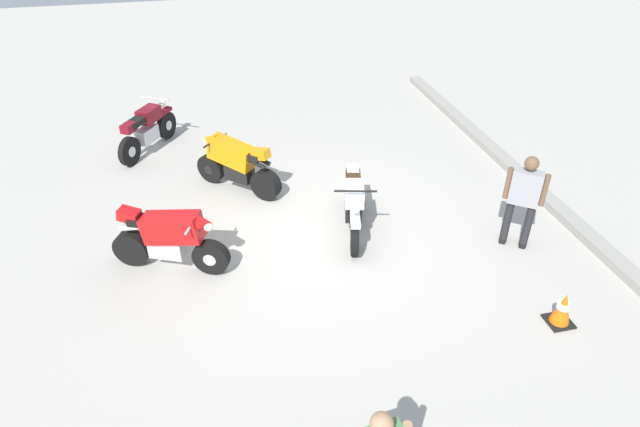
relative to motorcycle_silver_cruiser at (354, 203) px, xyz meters
The scene contains 8 objects.
ground_plane 0.86m from the motorcycle_silver_cruiser, 87.26° to the right, with size 40.00×40.00×0.00m, color #B7B2A8.
curb_edge 3.94m from the motorcycle_silver_cruiser, 89.52° to the left, with size 14.00×0.30×0.15m, color #9C978F.
motorcycle_silver_cruiser is the anchor object (origin of this frame).
motorcycle_red_sportbike 3.18m from the motorcycle_silver_cruiser, 82.40° to the right, with size 1.02×1.86×1.14m.
motorcycle_maroon_cruiser 5.43m from the motorcycle_silver_cruiser, 137.67° to the right, with size 1.84×1.21×1.09m.
motorcycle_orange_sportbike 2.63m from the motorcycle_silver_cruiser, 134.42° to the right, with size 1.46×1.57×1.14m.
person_in_gray_shirt 2.83m from the motorcycle_silver_cruiser, 66.62° to the left, with size 0.52×0.58×1.70m.
traffic_cone 3.73m from the motorcycle_silver_cruiser, 37.09° to the left, with size 0.36×0.36×0.53m.
Camera 1 is at (7.64, -1.70, 5.61)m, focal length 30.27 mm.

